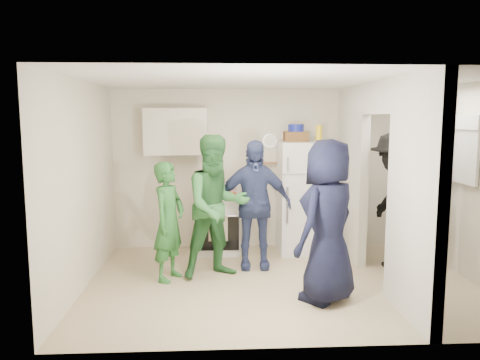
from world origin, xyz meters
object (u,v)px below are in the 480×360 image
object	(u,v)px
fridge	(302,197)
wicker_basket	(296,137)
person_nook	(395,201)
stove	(218,225)
person_navy	(328,221)
person_green_center	(217,206)
person_denim	(253,205)
person_green_left	(169,221)
yellow_cup_stack_top	(319,134)
blue_bowl	(296,128)

from	to	relation	value
fridge	wicker_basket	xyz separation A→B (m)	(-0.10, 0.05, 0.93)
fridge	person_nook	bearing A→B (deg)	-39.61
fridge	person_nook	size ratio (longest dim) A/B	0.90
stove	person_nook	xyz separation A→B (m)	(2.38, -0.93, 0.52)
person_navy	fridge	bearing A→B (deg)	-135.72
fridge	person_green_center	distance (m)	1.68
person_denim	person_nook	distance (m)	1.90
person_green_left	person_denim	bearing A→B (deg)	-44.06
stove	wicker_basket	distance (m)	1.80
person_green_left	person_green_center	bearing A→B (deg)	-56.18
person_green_left	person_nook	bearing A→B (deg)	-60.64
person_denim	person_nook	bearing A→B (deg)	-4.78
yellow_cup_stack_top	person_nook	bearing A→B (deg)	-42.66
person_denim	person_navy	distance (m)	1.43
wicker_basket	blue_bowl	distance (m)	0.13
stove	yellow_cup_stack_top	world-z (taller)	yellow_cup_stack_top
blue_bowl	wicker_basket	bearing A→B (deg)	0.00
wicker_basket	person_nook	xyz separation A→B (m)	(1.19, -0.95, -0.83)
person_nook	blue_bowl	bearing A→B (deg)	-124.17
yellow_cup_stack_top	person_navy	distance (m)	2.08
person_navy	person_nook	world-z (taller)	person_nook
wicker_basket	person_denim	xyz separation A→B (m)	(-0.70, -0.77, -0.89)
wicker_basket	person_navy	distance (m)	2.18
yellow_cup_stack_top	fridge	bearing A→B (deg)	155.56
fridge	person_navy	size ratio (longest dim) A/B	0.93
yellow_cup_stack_top	person_nook	distance (m)	1.48
blue_bowl	person_navy	distance (m)	2.23
stove	fridge	distance (m)	1.35
stove	blue_bowl	size ratio (longest dim) A/B	3.51
yellow_cup_stack_top	person_navy	xyz separation A→B (m)	(-0.29, -1.85, -0.91)
wicker_basket	person_denim	world-z (taller)	wicker_basket
person_green_center	person_navy	world-z (taller)	person_green_center
person_nook	wicker_basket	bearing A→B (deg)	-124.17
person_green_center	person_denim	distance (m)	0.61
person_denim	person_navy	size ratio (longest dim) A/B	0.96
fridge	yellow_cup_stack_top	distance (m)	1.00
yellow_cup_stack_top	person_green_center	world-z (taller)	yellow_cup_stack_top
stove	person_navy	size ratio (longest dim) A/B	0.46
stove	blue_bowl	bearing A→B (deg)	0.97
stove	person_green_left	world-z (taller)	person_green_left
fridge	yellow_cup_stack_top	size ratio (longest dim) A/B	6.80
person_green_center	yellow_cup_stack_top	bearing A→B (deg)	11.21
stove	person_green_left	bearing A→B (deg)	-117.83
blue_bowl	yellow_cup_stack_top	size ratio (longest dim) A/B	0.96
wicker_basket	yellow_cup_stack_top	distance (m)	0.36
person_denim	fridge	bearing A→B (deg)	42.77
person_green_center	person_nook	size ratio (longest dim) A/B	0.98
blue_bowl	yellow_cup_stack_top	world-z (taller)	blue_bowl
stove	person_green_left	distance (m)	1.38
yellow_cup_stack_top	stove	bearing A→B (deg)	175.06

